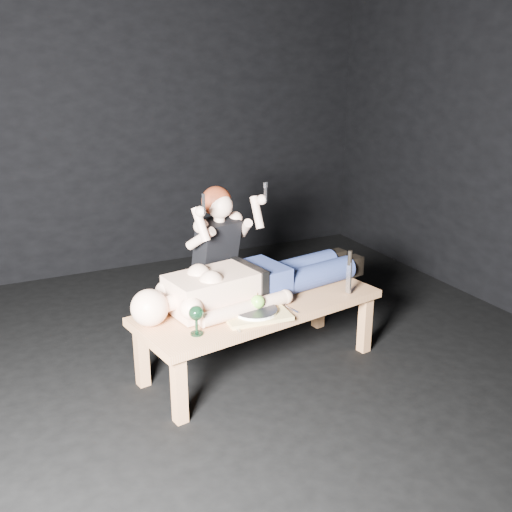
# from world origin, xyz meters

# --- Properties ---
(ground) EXTENTS (5.00, 5.00, 0.00)m
(ground) POSITION_xyz_m (0.00, 0.00, 0.00)
(ground) COLOR black
(ground) RESTS_ON ground
(back_wall) EXTENTS (5.00, 0.00, 5.00)m
(back_wall) POSITION_xyz_m (0.00, 2.50, 1.50)
(back_wall) COLOR black
(back_wall) RESTS_ON ground
(table) EXTENTS (1.66, 0.85, 0.45)m
(table) POSITION_xyz_m (0.34, 0.21, 0.23)
(table) COLOR #B27D54
(table) RESTS_ON ground
(lying_man) EXTENTS (1.73, 0.78, 0.28)m
(lying_man) POSITION_xyz_m (0.38, 0.32, 0.59)
(lying_man) COLOR beige
(lying_man) RESTS_ON table
(kneeling_woman) EXTENTS (0.75, 0.80, 1.14)m
(kneeling_woman) POSITION_xyz_m (0.25, 0.80, 0.57)
(kneeling_woman) COLOR black
(kneeling_woman) RESTS_ON ground
(serving_tray) EXTENTS (0.41, 0.31, 0.02)m
(serving_tray) POSITION_xyz_m (0.24, 0.05, 0.46)
(serving_tray) COLOR tan
(serving_tray) RESTS_ON table
(plate) EXTENTS (0.28, 0.28, 0.02)m
(plate) POSITION_xyz_m (0.24, 0.05, 0.48)
(plate) COLOR white
(plate) RESTS_ON serving_tray
(apple) EXTENTS (0.08, 0.08, 0.08)m
(apple) POSITION_xyz_m (0.26, 0.06, 0.53)
(apple) COLOR #5DAD30
(apple) RESTS_ON plate
(goblet) EXTENTS (0.10, 0.10, 0.17)m
(goblet) POSITION_xyz_m (-0.16, -0.02, 0.54)
(goblet) COLOR black
(goblet) RESTS_ON table
(fork_flat) EXTENTS (0.02, 0.17, 0.01)m
(fork_flat) POSITION_xyz_m (0.06, -0.03, 0.45)
(fork_flat) COLOR #B2B2B7
(fork_flat) RESTS_ON table
(knife_flat) EXTENTS (0.04, 0.17, 0.01)m
(knife_flat) POSITION_xyz_m (0.47, 0.05, 0.45)
(knife_flat) COLOR #B2B2B7
(knife_flat) RESTS_ON table
(spoon_flat) EXTENTS (0.14, 0.12, 0.01)m
(spoon_flat) POSITION_xyz_m (0.36, 0.11, 0.45)
(spoon_flat) COLOR #B2B2B7
(spoon_flat) RESTS_ON table
(carving_knife) EXTENTS (0.05, 0.05, 0.30)m
(carving_knife) POSITION_xyz_m (0.93, 0.09, 0.60)
(carving_knife) COLOR #B2B2B7
(carving_knife) RESTS_ON table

